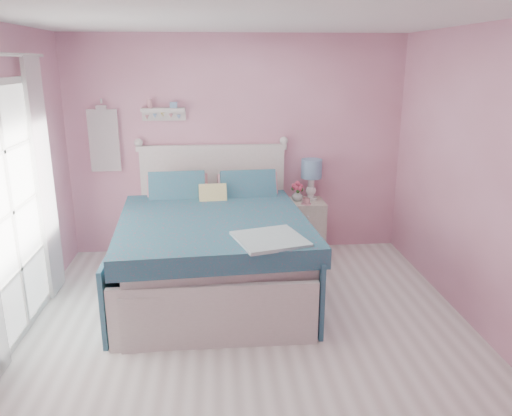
{
  "coord_description": "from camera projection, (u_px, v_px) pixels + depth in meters",
  "views": [
    {
      "loc": [
        -0.26,
        -3.71,
        2.29
      ],
      "look_at": [
        0.14,
        1.2,
        0.83
      ],
      "focal_mm": 35.0,
      "sensor_mm": 36.0,
      "label": 1
    }
  ],
  "objects": [
    {
      "name": "floor",
      "position": [
        251.0,
        343.0,
        4.22
      ],
      "size": [
        4.5,
        4.5,
        0.0
      ],
      "primitive_type": "plane",
      "color": "beige",
      "rests_on": "ground"
    },
    {
      "name": "room_shell",
      "position": [
        250.0,
        158.0,
        3.77
      ],
      "size": [
        4.5,
        4.5,
        4.5
      ],
      "color": "#C37B90",
      "rests_on": "floor"
    },
    {
      "name": "bed",
      "position": [
        214.0,
        249.0,
        5.12
      ],
      "size": [
        1.93,
        2.35,
        1.33
      ],
      "rotation": [
        0.0,
        0.0,
        0.07
      ],
      "color": "silver",
      "rests_on": "floor"
    },
    {
      "name": "nightstand",
      "position": [
        304.0,
        227.0,
        6.1
      ],
      "size": [
        0.46,
        0.46,
        0.67
      ],
      "color": "beige",
      "rests_on": "floor"
    },
    {
      "name": "table_lamp",
      "position": [
        311.0,
        172.0,
        5.96
      ],
      "size": [
        0.25,
        0.25,
        0.5
      ],
      "color": "white",
      "rests_on": "nightstand"
    },
    {
      "name": "vase",
      "position": [
        297.0,
        195.0,
        5.99
      ],
      "size": [
        0.16,
        0.16,
        0.14
      ],
      "primitive_type": "imported",
      "rotation": [
        0.0,
        0.0,
        0.28
      ],
      "color": "silver",
      "rests_on": "nightstand"
    },
    {
      "name": "teacup",
      "position": [
        306.0,
        201.0,
        5.86
      ],
      "size": [
        0.1,
        0.1,
        0.07
      ],
      "primitive_type": "imported",
      "rotation": [
        0.0,
        0.0,
        0.13
      ],
      "color": "#C9878F",
      "rests_on": "nightstand"
    },
    {
      "name": "roses",
      "position": [
        297.0,
        186.0,
        5.96
      ],
      "size": [
        0.14,
        0.11,
        0.12
      ],
      "color": "#DE4B6E",
      "rests_on": "vase"
    },
    {
      "name": "wall_shelf",
      "position": [
        163.0,
        111.0,
        5.75
      ],
      "size": [
        0.5,
        0.15,
        0.25
      ],
      "color": "silver",
      "rests_on": "room_shell"
    },
    {
      "name": "hanging_dress",
      "position": [
        104.0,
        141.0,
        5.78
      ],
      "size": [
        0.34,
        0.03,
        0.72
      ],
      "primitive_type": "cube",
      "color": "white",
      "rests_on": "room_shell"
    },
    {
      "name": "french_door",
      "position": [
        11.0,
        213.0,
        4.14
      ],
      "size": [
        0.04,
        1.32,
        2.16
      ],
      "color": "silver",
      "rests_on": "floor"
    },
    {
      "name": "curtain_far",
      "position": [
        45.0,
        180.0,
        4.83
      ],
      "size": [
        0.04,
        0.4,
        2.32
      ],
      "primitive_type": "cube",
      "color": "white",
      "rests_on": "floor"
    }
  ]
}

